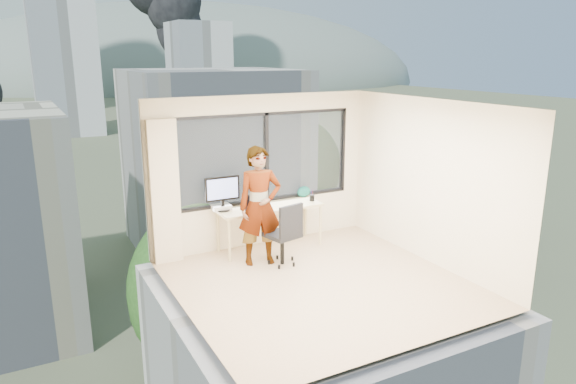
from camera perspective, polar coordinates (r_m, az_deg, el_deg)
floor at (r=7.78m, az=3.49°, el=-9.90°), size 4.00×4.00×0.01m
ceiling at (r=7.10m, az=3.82°, el=9.54°), size 4.00×4.00×0.01m
wall_front at (r=5.81m, az=14.03°, el=-5.24°), size 4.00×0.01×2.60m
wall_left at (r=6.55m, az=-11.46°, el=-2.78°), size 0.01×4.00×2.60m
wall_right at (r=8.52m, az=15.21°, el=1.06°), size 0.01×4.00×2.60m
window_wall at (r=9.03m, az=-2.69°, el=3.77°), size 3.30×0.16×1.55m
curtain at (r=8.41m, az=-13.27°, el=-0.04°), size 0.45×0.14×2.30m
desk at (r=9.00m, az=-1.97°, el=-3.83°), size 1.80×0.60×0.75m
chair at (r=8.26m, az=-0.64°, el=-4.47°), size 0.64×0.64×1.04m
person at (r=8.20m, az=-3.09°, el=-1.54°), size 0.76×0.57×1.89m
monitor at (r=8.62m, az=-7.15°, el=-0.16°), size 0.59×0.14×0.58m
game_console at (r=8.76m, az=-7.29°, el=-1.65°), size 0.32×0.28×0.07m
laptop at (r=8.68m, az=-3.72°, el=-1.26°), size 0.37×0.38×0.20m
cellphone at (r=8.71m, az=-2.83°, el=-1.85°), size 0.10×0.05×0.01m
pen_cup at (r=9.20m, az=2.63°, el=-0.63°), size 0.11×0.11×0.11m
handbag at (r=9.43m, az=1.73°, el=0.04°), size 0.26×0.14×0.20m
exterior_ground at (r=127.25m, az=-26.04°, el=5.47°), size 400.00×400.00×0.04m
near_bldg_b at (r=47.65m, az=-8.07°, el=3.41°), size 14.00×13.00×16.00m
near_bldg_c at (r=49.43m, az=16.34°, el=-0.20°), size 12.00×10.00×10.00m
far_tower_b at (r=126.59m, az=-23.13°, el=12.58°), size 13.00×13.00×30.00m
far_tower_c at (r=153.99m, az=-9.65°, el=12.96°), size 15.00×15.00×26.00m
hill_b at (r=342.56m, az=-10.41°, el=11.62°), size 300.00×220.00×96.00m
tree_b at (r=28.26m, az=-9.18°, el=-12.25°), size 7.60×7.60×9.00m
tree_c at (r=54.12m, az=1.30°, el=1.67°), size 8.40×8.40×10.00m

